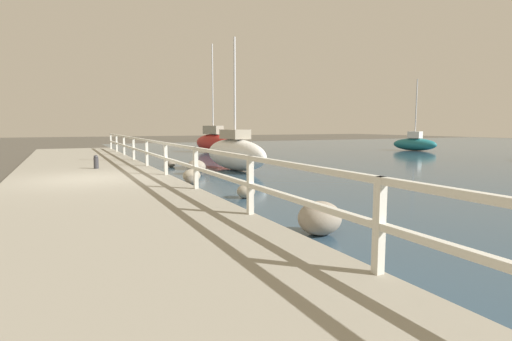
{
  "coord_description": "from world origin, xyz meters",
  "views": [
    {
      "loc": [
        -0.73,
        -12.88,
        1.83
      ],
      "look_at": [
        4.11,
        -2.88,
        0.58
      ],
      "focal_mm": 28.0,
      "sensor_mm": 36.0,
      "label": 1
    }
  ],
  "objects_px": {
    "sailboat_teal": "(415,143)",
    "sailboat_red": "(213,141)",
    "sailboat_white": "(235,153)",
    "mooring_bollard": "(96,162)"
  },
  "relations": [
    {
      "from": "sailboat_teal",
      "to": "sailboat_red",
      "type": "height_order",
      "value": "sailboat_red"
    },
    {
      "from": "sailboat_teal",
      "to": "sailboat_red",
      "type": "distance_m",
      "value": 14.79
    },
    {
      "from": "mooring_bollard",
      "to": "sailboat_red",
      "type": "xyz_separation_m",
      "value": [
        8.29,
        10.28,
        0.27
      ]
    },
    {
      "from": "sailboat_red",
      "to": "sailboat_white",
      "type": "bearing_deg",
      "value": -124.57
    },
    {
      "from": "mooring_bollard",
      "to": "sailboat_teal",
      "type": "xyz_separation_m",
      "value": [
        22.31,
        5.55,
        0.05
      ]
    },
    {
      "from": "mooring_bollard",
      "to": "sailboat_white",
      "type": "xyz_separation_m",
      "value": [
        5.31,
        -0.68,
        0.21
      ]
    },
    {
      "from": "sailboat_teal",
      "to": "sailboat_white",
      "type": "xyz_separation_m",
      "value": [
        -17.0,
        -6.24,
        0.16
      ]
    },
    {
      "from": "sailboat_teal",
      "to": "sailboat_white",
      "type": "relative_size",
      "value": 0.97
    },
    {
      "from": "sailboat_white",
      "to": "sailboat_red",
      "type": "bearing_deg",
      "value": 67.78
    },
    {
      "from": "sailboat_red",
      "to": "sailboat_teal",
      "type": "bearing_deg",
      "value": -37.98
    }
  ]
}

